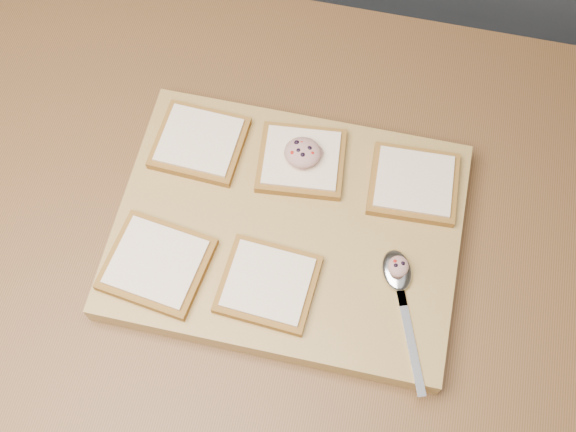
% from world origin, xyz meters
% --- Properties ---
extents(ground, '(4.00, 4.00, 0.00)m').
position_xyz_m(ground, '(0.00, 0.00, 0.00)').
color(ground, '#515459').
rests_on(ground, ground).
extents(island_counter, '(2.00, 0.80, 0.90)m').
position_xyz_m(island_counter, '(0.00, 0.00, 0.45)').
color(island_counter, slate).
rests_on(island_counter, ground).
extents(cutting_board, '(0.47, 0.36, 0.04)m').
position_xyz_m(cutting_board, '(-0.02, -0.03, 0.92)').
color(cutting_board, '#AC894A').
rests_on(cutting_board, island_counter).
extents(bread_far_left, '(0.13, 0.12, 0.02)m').
position_xyz_m(bread_far_left, '(-0.17, 0.07, 0.95)').
color(bread_far_left, olive).
rests_on(bread_far_left, cutting_board).
extents(bread_far_center, '(0.13, 0.12, 0.02)m').
position_xyz_m(bread_far_center, '(-0.03, 0.07, 0.95)').
color(bread_far_center, olive).
rests_on(bread_far_center, cutting_board).
extents(bread_far_right, '(0.13, 0.12, 0.02)m').
position_xyz_m(bread_far_right, '(0.14, 0.07, 0.95)').
color(bread_far_right, olive).
rests_on(bread_far_right, cutting_board).
extents(bread_near_left, '(0.14, 0.13, 0.02)m').
position_xyz_m(bread_near_left, '(-0.18, -0.12, 0.95)').
color(bread_near_left, olive).
rests_on(bread_near_left, cutting_board).
extents(bread_near_center, '(0.13, 0.12, 0.02)m').
position_xyz_m(bread_near_center, '(-0.03, -0.12, 0.95)').
color(bread_near_center, olive).
rests_on(bread_near_center, cutting_board).
extents(tuna_salad_dollop, '(0.05, 0.05, 0.02)m').
position_xyz_m(tuna_salad_dollop, '(-0.02, 0.07, 0.97)').
color(tuna_salad_dollop, tan).
rests_on(tuna_salad_dollop, bread_far_center).
extents(spoon, '(0.09, 0.19, 0.01)m').
position_xyz_m(spoon, '(0.14, -0.08, 0.94)').
color(spoon, silver).
rests_on(spoon, cutting_board).
extents(spoon_salad, '(0.03, 0.03, 0.02)m').
position_xyz_m(spoon_salad, '(0.13, -0.06, 0.96)').
color(spoon_salad, tan).
rests_on(spoon_salad, spoon).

